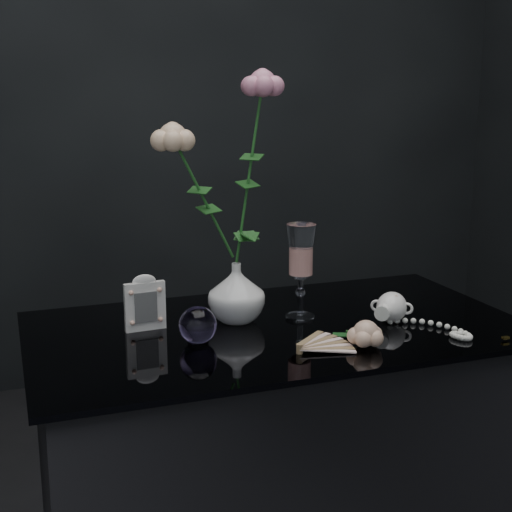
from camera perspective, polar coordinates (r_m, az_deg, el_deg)
name	(u,v)px	position (r m, az deg, el deg)	size (l,w,h in m)	color
table	(276,485)	(1.70, 1.65, -17.86)	(1.05, 0.58, 0.76)	black
vase	(236,292)	(1.55, -1.57, -2.94)	(0.12, 0.12, 0.13)	white
wine_glass	(301,272)	(1.56, 3.60, -1.27)	(0.07, 0.07, 0.21)	white
picture_frame	(145,302)	(1.51, -8.88, -3.69)	(0.09, 0.07, 0.12)	white
paperweight	(198,325)	(1.43, -4.68, -5.52)	(0.08, 0.08, 0.08)	#846EB3
paper_fan	(300,348)	(1.38, 3.51, -7.34)	(0.22, 0.17, 0.02)	#FAEAC8
loose_rose	(366,334)	(1.42, 8.79, -6.16)	(0.12, 0.16, 0.05)	#DFAF90
pearl_jar	(392,306)	(1.59, 10.81, -3.93)	(0.23, 0.24, 0.07)	white
roses	(225,172)	(1.49, -2.46, 6.74)	(0.27, 0.11, 0.45)	beige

